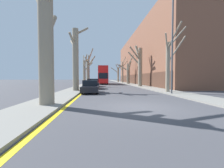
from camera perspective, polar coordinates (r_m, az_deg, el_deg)
name	(u,v)px	position (r m, az deg, el deg)	size (l,w,h in m)	color
ground_plane	(140,107)	(8.41, 10.78, -8.64)	(300.00, 300.00, 0.00)	#424247
sidewalk_left	(91,82)	(58.08, -7.83, 0.76)	(2.51, 120.00, 0.12)	gray
sidewalk_right	(120,82)	(58.50, 3.05, 0.79)	(2.51, 120.00, 0.12)	gray
building_facade_right	(150,59)	(43.95, 14.22, 9.07)	(10.08, 47.98, 13.69)	brown
kerb_line_stripe	(95,82)	(58.02, -6.41, 0.71)	(0.24, 120.00, 0.01)	yellow
street_tree_left_0	(47,33)	(9.48, -23.59, 17.22)	(3.04, 3.76, 9.56)	gray
street_tree_left_1	(76,58)	(18.42, -13.70, 9.50)	(2.53, 3.24, 7.80)	gray
street_tree_left_2	(85,72)	(28.50, -10.42, 4.66)	(2.17, 3.96, 6.12)	gray
street_tree_left_3	(88,69)	(38.43, -9.00, 5.62)	(2.75, 4.14, 8.96)	gray
street_tree_right_0	(169,62)	(17.23, 20.95, 7.78)	(2.98, 3.17, 7.25)	gray
street_tree_right_1	(139,65)	(27.83, 10.39, 7.16)	(2.55, 3.22, 7.78)	gray
street_tree_right_2	(128,72)	(38.94, 6.17, 4.40)	(3.74, 3.59, 7.42)	gray
street_tree_right_3	(123,71)	(50.10, 4.06, 4.99)	(4.04, 3.44, 8.87)	gray
street_tree_right_4	(118,73)	(61.12, 2.31, 4.03)	(5.41, 2.55, 7.71)	gray
double_decker_bus	(103,74)	(40.04, -3.52, 3.67)	(2.44, 10.75, 4.53)	red
parked_car_0	(90,87)	(16.21, -8.22, -1.09)	(1.73, 4.01, 1.36)	black
parked_car_1	(93,84)	(22.37, -7.21, -0.01)	(1.78, 4.27, 1.49)	black
parked_car_2	(95,83)	(27.90, -6.68, 0.35)	(1.77, 4.35, 1.38)	maroon
lamp_post	(171,40)	(15.81, 21.72, 15.30)	(1.40, 0.20, 9.44)	#4C4F54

